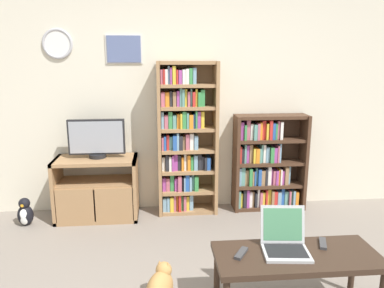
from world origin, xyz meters
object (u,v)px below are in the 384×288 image
Objects in this scene: bookshelf_tall at (184,139)px; cat at (160,287)px; tv_stand at (97,188)px; coffee_table at (297,260)px; remote_near_laptop at (241,253)px; bookshelf_short at (266,165)px; remote_far_from_laptop at (323,243)px; television at (97,139)px; penguin_figurine at (25,213)px; laptop at (284,240)px.

cat is (-0.29, -1.66, -0.71)m from bookshelf_tall.
bookshelf_tall is at bearing 6.60° from tv_stand.
coffee_table is 0.38m from remote_near_laptop.
remote_far_from_laptop is at bearing -92.96° from bookshelf_short.
remote_near_laptop is at bearing -55.74° from television.
bookshelf_tall is at bearing 108.70° from coffee_table.
tv_stand is 5.27× the size of remote_far_from_laptop.
remote_far_from_laptop reaches higher than penguin_figurine.
remote_far_from_laptop is 0.55× the size of penguin_figurine.
laptop is at bearing 15.64° from cat.
bookshelf_tall reaches higher than laptop.
laptop is 2.73m from penguin_figurine.
bookshelf_tall is (0.94, 0.07, -0.04)m from television.
laptop is at bearing -140.13° from remote_near_laptop.
bookshelf_short is (1.87, 0.08, -0.36)m from television.
remote_far_from_laptop reaches higher than cat.
penguin_figurine is at bearing 151.82° from laptop.
cat is (-0.84, 0.11, -0.38)m from laptop.
remote_near_laptop is 0.64m from cat.
remote_far_from_laptop is at bearing -42.94° from television.
television reaches higher than remote_far_from_laptop.
cat is (-0.91, 0.17, -0.26)m from coffee_table.
remote_far_from_laptop is (1.80, -1.61, 0.11)m from tv_stand.
bookshelf_tall reaches higher than coffee_table.
television is 2.29m from laptop.
bookshelf_tall reaches higher than bookshelf_short.
television is 0.35× the size of bookshelf_tall.
remote_near_laptop is (0.25, -1.81, -0.39)m from bookshelf_tall.
remote_near_laptop is at bearing -39.04° from penguin_figurine.
bookshelf_short is 3.66× the size of penguin_figurine.
remote_far_from_laptop reaches higher than coffee_table.
cat is at bearing 169.25° from coffee_table.
bookshelf_tall is 1.88m from laptop.
tv_stand reaches higher than remote_far_from_laptop.
penguin_figurine is at bearing 157.53° from cat.
penguin_figurine is (-2.62, -0.26, -0.38)m from bookshelf_short.
laptop is 0.68× the size of cat.
remote_near_laptop is at bearing -166.00° from laptop.
laptop reaches higher than cat.
bookshelf_short is 2.11m from cat.
bookshelf_tall reaches higher than penguin_figurine.
bookshelf_short is at bearing 2.59° from television.
television is 3.72× the size of remote_near_laptop.
coffee_table is 0.96m from cat.
remote_near_laptop is at bearing -110.61° from bookshelf_short.
bookshelf_short is at bearing 3.86° from tv_stand.
coffee_table is at bearing -99.63° from bookshelf_short.
remote_far_from_laptop is 1.18m from cat.
tv_stand is 2.33m from coffee_table.
remote_far_from_laptop is (-0.09, -1.74, -0.06)m from bookshelf_short.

